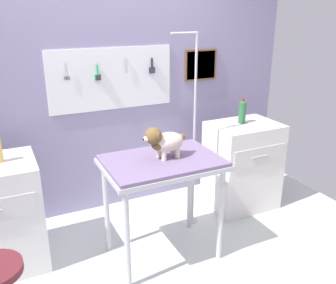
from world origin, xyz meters
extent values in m
cube|color=silver|center=(0.00, 0.00, -0.02)|extent=(4.40, 4.00, 0.04)
cube|color=#8D83A9|center=(0.00, 1.28, 1.15)|extent=(4.00, 0.06, 2.30)
cube|color=white|center=(0.04, 1.24, 1.35)|extent=(1.23, 0.02, 0.59)
cylinder|color=gray|center=(-0.39, 1.23, 1.53)|extent=(0.01, 0.02, 0.01)
cube|color=silver|center=(-0.40, 1.22, 1.46)|extent=(0.01, 0.00, 0.11)
cube|color=silver|center=(-0.38, 1.22, 1.46)|extent=(0.01, 0.00, 0.11)
torus|color=black|center=(-0.40, 1.22, 1.39)|extent=(0.03, 0.01, 0.03)
torus|color=black|center=(-0.38, 1.22, 1.39)|extent=(0.03, 0.01, 0.03)
cylinder|color=gray|center=(-0.11, 1.23, 1.51)|extent=(0.01, 0.02, 0.01)
cylinder|color=#2C9A5D|center=(-0.11, 1.22, 1.45)|extent=(0.02, 0.02, 0.09)
cube|color=#2C9A5D|center=(-0.11, 1.22, 1.38)|extent=(0.06, 0.02, 0.06)
cube|color=#333338|center=(-0.11, 1.21, 1.38)|extent=(0.05, 0.01, 0.05)
cylinder|color=gray|center=(0.18, 1.23, 1.54)|extent=(0.01, 0.02, 0.01)
cube|color=silver|center=(0.18, 1.22, 1.47)|extent=(0.03, 0.01, 0.13)
cylinder|color=gray|center=(0.45, 1.23, 1.53)|extent=(0.01, 0.02, 0.01)
cylinder|color=black|center=(0.45, 1.22, 1.48)|extent=(0.02, 0.02, 0.09)
cube|color=black|center=(0.45, 1.22, 1.41)|extent=(0.06, 0.02, 0.06)
cube|color=#333338|center=(0.45, 1.21, 1.41)|extent=(0.05, 0.01, 0.05)
cube|color=brown|center=(1.02, 1.24, 1.42)|extent=(0.38, 0.02, 0.33)
cube|color=#A4784E|center=(1.02, 1.23, 1.42)|extent=(0.34, 0.01, 0.29)
cylinder|color=#B7B7BC|center=(-0.30, -0.02, 0.41)|extent=(0.04, 0.04, 0.82)
cylinder|color=#B7B7BC|center=(0.50, -0.02, 0.41)|extent=(0.04, 0.04, 0.82)
cylinder|color=#B7B7BC|center=(-0.30, 0.49, 0.41)|extent=(0.04, 0.04, 0.82)
cylinder|color=#B7B7BC|center=(0.50, 0.49, 0.41)|extent=(0.04, 0.04, 0.82)
cube|color=#B7B7BC|center=(0.10, 0.24, 0.83)|extent=(0.92, 0.64, 0.03)
cube|color=slate|center=(0.10, 0.24, 0.86)|extent=(0.89, 0.62, 0.03)
cylinder|color=#B7B7BC|center=(0.58, 0.57, 0.01)|extent=(0.11, 0.11, 0.01)
cylinder|color=#B7B7BC|center=(0.58, 0.57, 0.90)|extent=(0.02, 0.02, 1.81)
cylinder|color=#B7B7BC|center=(0.46, 0.57, 1.80)|extent=(0.24, 0.02, 0.02)
cylinder|color=beige|center=(0.10, 0.20, 0.92)|extent=(0.04, 0.04, 0.09)
cylinder|color=beige|center=(0.10, 0.28, 0.92)|extent=(0.04, 0.04, 0.09)
cylinder|color=beige|center=(0.23, 0.21, 0.92)|extent=(0.04, 0.04, 0.09)
cylinder|color=beige|center=(0.22, 0.29, 0.92)|extent=(0.04, 0.04, 0.09)
ellipsoid|color=beige|center=(0.16, 0.25, 1.01)|extent=(0.28, 0.19, 0.15)
ellipsoid|color=brown|center=(0.06, 0.24, 1.00)|extent=(0.10, 0.12, 0.08)
sphere|color=brown|center=(0.03, 0.24, 1.08)|extent=(0.13, 0.13, 0.13)
ellipsoid|color=beige|center=(-0.02, 0.23, 1.07)|extent=(0.06, 0.05, 0.04)
sphere|color=black|center=(-0.05, 0.23, 1.07)|extent=(0.02, 0.02, 0.02)
ellipsoid|color=brown|center=(0.05, 0.18, 1.09)|extent=(0.04, 0.03, 0.07)
ellipsoid|color=brown|center=(0.04, 0.29, 1.09)|extent=(0.04, 0.03, 0.07)
sphere|color=brown|center=(0.28, 0.26, 1.03)|extent=(0.06, 0.06, 0.06)
cube|color=silver|center=(1.21, 0.65, 0.45)|extent=(0.68, 0.52, 0.90)
cube|color=beige|center=(1.21, 0.39, 0.65)|extent=(0.60, 0.01, 0.18)
cylinder|color=#99999E|center=(1.21, 0.38, 0.65)|extent=(0.20, 0.02, 0.02)
cylinder|color=#2B6438|center=(1.19, 0.69, 1.01)|extent=(0.07, 0.07, 0.21)
cone|color=#2B6438|center=(1.19, 0.69, 1.13)|extent=(0.07, 0.07, 0.02)
cylinder|color=red|center=(1.19, 0.69, 1.15)|extent=(0.03, 0.03, 0.02)
camera|label=1|loc=(-1.01, -2.18, 1.98)|focal=39.32mm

